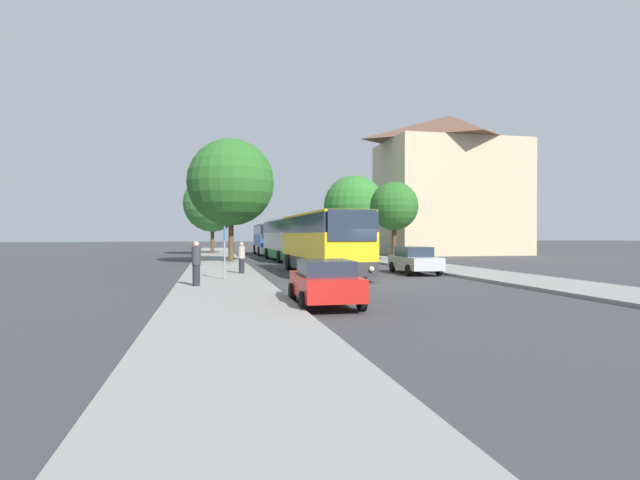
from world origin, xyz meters
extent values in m
plane|color=#38383A|center=(0.00, 0.00, 0.00)|extent=(300.00, 300.00, 0.00)
cube|color=gray|center=(-7.00, 0.00, 0.07)|extent=(4.00, 120.00, 0.15)
cube|color=gray|center=(7.00, 0.00, 0.07)|extent=(4.00, 120.00, 0.15)
cube|color=#C6B28E|center=(19.18, 30.18, 6.38)|extent=(15.13, 10.36, 12.76)
pyramid|color=brown|center=(19.18, 30.18, 14.31)|extent=(15.13, 10.36, 3.11)
cube|color=#2D2D2D|center=(-1.40, 5.19, 0.62)|extent=(2.85, 11.63, 0.70)
cube|color=yellow|center=(-1.40, 5.19, 1.66)|extent=(2.85, 11.63, 1.36)
cube|color=#232D3D|center=(-1.40, 5.19, 2.81)|extent=(2.87, 11.40, 0.95)
cube|color=yellow|center=(-1.40, 5.19, 3.35)|extent=(2.79, 11.40, 0.12)
cube|color=#232D3D|center=(-1.27, -0.62, 2.66)|extent=(2.33, 0.11, 1.45)
sphere|color=#F4EAC1|center=(-2.17, -0.67, 0.66)|extent=(0.24, 0.24, 0.24)
sphere|color=#F4EAC1|center=(-0.36, -0.62, 0.66)|extent=(0.24, 0.24, 0.24)
cylinder|color=black|center=(-2.61, 1.69, 0.50)|extent=(0.32, 1.01, 1.00)
cylinder|color=black|center=(-0.02, 1.75, 0.50)|extent=(0.32, 1.01, 1.00)
cylinder|color=black|center=(-2.77, 8.63, 0.50)|extent=(0.32, 1.01, 1.00)
cylinder|color=black|center=(-0.18, 8.69, 0.50)|extent=(0.32, 1.01, 1.00)
cube|color=#238942|center=(-1.13, 20.21, 0.62)|extent=(2.92, 11.15, 0.70)
cube|color=silver|center=(-1.13, 20.21, 1.70)|extent=(2.92, 11.15, 1.44)
cube|color=#232D3D|center=(-1.13, 20.21, 2.89)|extent=(2.93, 10.93, 0.95)
cube|color=silver|center=(-1.13, 20.21, 3.43)|extent=(2.86, 10.93, 0.12)
cube|color=#232D3D|center=(-0.92, 14.65, 2.74)|extent=(2.25, 0.14, 1.45)
sphere|color=#F4EAC1|center=(-1.79, 14.60, 0.66)|extent=(0.24, 0.24, 0.24)
sphere|color=#F4EAC1|center=(-0.04, 14.66, 0.66)|extent=(0.24, 0.24, 0.24)
cylinder|color=black|center=(-2.26, 16.85, 0.50)|extent=(0.34, 1.01, 1.00)
cylinder|color=black|center=(0.25, 16.94, 0.50)|extent=(0.34, 1.01, 1.00)
cylinder|color=black|center=(-2.50, 23.48, 0.50)|extent=(0.34, 1.01, 1.00)
cylinder|color=black|center=(0.00, 23.57, 0.50)|extent=(0.34, 1.01, 1.00)
cube|color=silver|center=(-1.27, 33.45, 0.62)|extent=(2.71, 11.13, 0.70)
cube|color=#285BA8|center=(-1.27, 33.45, 1.63)|extent=(2.71, 11.13, 1.31)
cube|color=#232D3D|center=(-1.27, 33.45, 2.76)|extent=(2.73, 10.91, 0.95)
cube|color=#285BA8|center=(-1.27, 33.45, 3.30)|extent=(2.66, 10.91, 0.12)
cube|color=#232D3D|center=(-1.36, 27.87, 2.61)|extent=(2.28, 0.10, 1.45)
sphere|color=#F4EAC1|center=(-2.25, 27.87, 0.66)|extent=(0.24, 0.24, 0.24)
sphere|color=#F4EAC1|center=(-0.48, 27.84, 0.66)|extent=(0.24, 0.24, 0.24)
cylinder|color=black|center=(-2.59, 30.14, 0.50)|extent=(0.32, 1.00, 1.00)
cylinder|color=black|center=(-0.06, 30.10, 0.50)|extent=(0.32, 1.00, 1.00)
cylinder|color=black|center=(-2.48, 36.79, 0.50)|extent=(0.32, 1.00, 1.00)
cylinder|color=black|center=(0.05, 36.75, 0.50)|extent=(0.32, 1.00, 1.00)
cube|color=red|center=(-4.08, -7.26, 0.65)|extent=(1.84, 3.98, 0.67)
cube|color=#232D3D|center=(-4.08, -7.41, 1.21)|extent=(1.58, 2.09, 0.46)
cylinder|color=black|center=(-4.90, -6.01, 0.31)|extent=(0.22, 0.63, 0.62)
cylinder|color=black|center=(-3.18, -6.07, 0.31)|extent=(0.22, 0.63, 0.62)
cylinder|color=black|center=(-4.98, -8.45, 0.31)|extent=(0.22, 0.63, 0.62)
cylinder|color=black|center=(-3.26, -8.50, 0.31)|extent=(0.22, 0.63, 0.62)
cube|color=#B7B7BC|center=(3.82, 4.23, 0.65)|extent=(1.99, 4.72, 0.68)
cube|color=#232D3D|center=(3.83, 4.41, 1.27)|extent=(1.66, 2.49, 0.56)
cylinder|color=black|center=(4.61, 2.75, 0.31)|extent=(0.23, 0.63, 0.62)
cylinder|color=black|center=(2.87, 2.84, 0.31)|extent=(0.23, 0.63, 0.62)
cylinder|color=black|center=(4.77, 5.61, 0.31)|extent=(0.23, 0.63, 0.62)
cylinder|color=black|center=(3.03, 5.71, 0.31)|extent=(0.23, 0.63, 0.62)
cylinder|color=gray|center=(-6.92, 1.30, 1.38)|extent=(0.08, 0.08, 2.46)
cube|color=#1E56A3|center=(-6.92, 1.30, 2.26)|extent=(0.03, 0.45, 0.60)
cylinder|color=#23232D|center=(-8.13, -1.56, 0.58)|extent=(0.30, 0.30, 0.86)
cylinder|color=#333338|center=(-8.13, -1.56, 1.37)|extent=(0.36, 0.36, 0.72)
sphere|color=tan|center=(-8.13, -1.56, 1.84)|extent=(0.23, 0.23, 0.23)
cylinder|color=#23232D|center=(-5.93, 4.80, 0.55)|extent=(0.30, 0.30, 0.80)
cylinder|color=#B2A899|center=(-5.93, 4.80, 1.28)|extent=(0.36, 0.36, 0.66)
sphere|color=tan|center=(-5.93, 4.80, 1.72)|extent=(0.22, 0.22, 0.22)
cylinder|color=#513D23|center=(-6.03, 16.78, 1.97)|extent=(0.40, 0.40, 3.63)
sphere|color=#286023|center=(-6.03, 16.78, 6.30)|extent=(6.71, 6.71, 6.71)
cylinder|color=#513D23|center=(-7.39, 35.28, 1.77)|extent=(0.40, 0.40, 3.24)
sphere|color=#387F33|center=(-7.39, 35.28, 5.81)|extent=(6.47, 6.47, 6.47)
cylinder|color=#47331E|center=(7.59, 17.43, 1.64)|extent=(0.40, 0.40, 2.98)
sphere|color=#286023|center=(7.59, 17.43, 4.66)|extent=(4.09, 4.09, 4.09)
cylinder|color=#513D23|center=(6.66, 26.23, 1.50)|extent=(0.40, 0.40, 2.69)
sphere|color=#2D7028|center=(6.66, 26.23, 5.16)|extent=(6.18, 6.18, 6.18)
camera|label=1|loc=(-7.54, -22.38, 2.22)|focal=28.00mm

